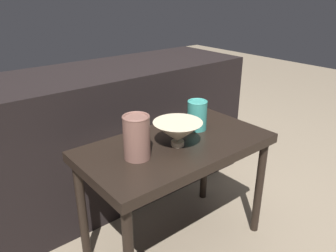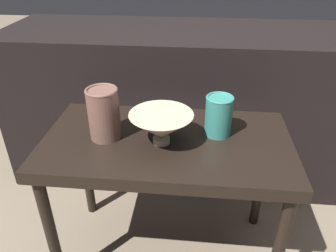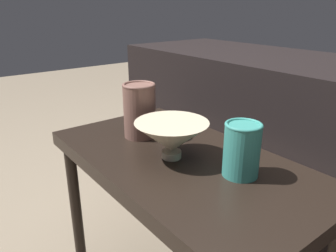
{
  "view_description": "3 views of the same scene",
  "coord_description": "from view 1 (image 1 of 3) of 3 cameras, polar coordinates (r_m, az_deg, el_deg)",
  "views": [
    {
      "loc": [
        -0.77,
        -0.88,
        1.07
      ],
      "look_at": [
        -0.05,
        -0.01,
        0.59
      ],
      "focal_mm": 35.0,
      "sensor_mm": 36.0,
      "label": 1
    },
    {
      "loc": [
        0.09,
        -0.85,
        1.05
      ],
      "look_at": [
        0.01,
        -0.03,
        0.56
      ],
      "focal_mm": 35.0,
      "sensor_mm": 36.0,
      "label": 2
    },
    {
      "loc": [
        0.59,
        -0.5,
        0.88
      ],
      "look_at": [
        -0.02,
        -0.03,
        0.59
      ],
      "focal_mm": 35.0,
      "sensor_mm": 36.0,
      "label": 3
    }
  ],
  "objects": [
    {
      "name": "ground_plane",
      "position": [
        1.58,
        1.27,
        -19.53
      ],
      "size": [
        8.0,
        8.0,
        0.0
      ],
      "primitive_type": "plane",
      "color": "#7F705B"
    },
    {
      "name": "vase_colorful_right",
      "position": [
        1.4,
        5.09,
        1.98
      ],
      "size": [
        0.09,
        0.09,
        0.13
      ],
      "color": "teal",
      "rests_on": "table"
    },
    {
      "name": "couch_backdrop",
      "position": [
        1.78,
        -10.31,
        -1.28
      ],
      "size": [
        1.54,
        0.5,
        0.7
      ],
      "color": "black",
      "rests_on": "ground_plane"
    },
    {
      "name": "table",
      "position": [
        1.32,
        1.43,
        -5.19
      ],
      "size": [
        0.77,
        0.42,
        0.5
      ],
      "color": "black",
      "rests_on": "ground_plane"
    },
    {
      "name": "vase_textured_left",
      "position": [
        1.15,
        -5.48,
        -1.82
      ],
      "size": [
        0.1,
        0.1,
        0.16
      ],
      "color": "brown",
      "rests_on": "table"
    },
    {
      "name": "bowl",
      "position": [
        1.25,
        1.7,
        -1.03
      ],
      "size": [
        0.19,
        0.19,
        0.1
      ],
      "color": "#C1B293",
      "rests_on": "table"
    }
  ]
}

